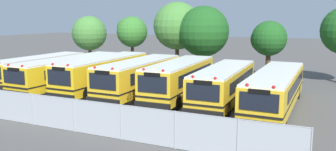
{
  "coord_description": "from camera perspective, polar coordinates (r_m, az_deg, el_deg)",
  "views": [
    {
      "loc": [
        12.91,
        -22.9,
        5.86
      ],
      "look_at": [
        2.44,
        0.0,
        1.6
      ],
      "focal_mm": 37.26,
      "sensor_mm": 36.0,
      "label": 1
    }
  ],
  "objects": [
    {
      "name": "tree_2",
      "position": [
        36.32,
        1.85,
        7.99
      ],
      "size": [
        4.96,
        4.92,
        7.39
      ],
      "color": "#4C3823",
      "rests_on": "ground_plane"
    },
    {
      "name": "school_bus_2",
      "position": [
        28.49,
        -10.51,
        0.54
      ],
      "size": [
        2.48,
        10.42,
        2.76
      ],
      "rotation": [
        0.0,
        0.0,
        3.14
      ],
      "color": "yellow",
      "rests_on": "ground_plane"
    },
    {
      "name": "school_bus_0",
      "position": [
        32.94,
        -20.27,
        1.08
      ],
      "size": [
        2.65,
        9.74,
        2.51
      ],
      "rotation": [
        0.0,
        0.0,
        3.12
      ],
      "color": "yellow",
      "rests_on": "ground_plane"
    },
    {
      "name": "school_bus_4",
      "position": [
        25.27,
        1.88,
        -0.45
      ],
      "size": [
        2.66,
        9.45,
        2.77
      ],
      "rotation": [
        0.0,
        0.0,
        3.17
      ],
      "color": "yellow",
      "rests_on": "ground_plane"
    },
    {
      "name": "chainlink_fence",
      "position": [
        19.47,
        -18.35,
        -5.61
      ],
      "size": [
        25.41,
        0.07,
        1.76
      ],
      "color": "#9EA0A3",
      "rests_on": "ground_plane"
    },
    {
      "name": "tree_3",
      "position": [
        34.85,
        5.73,
        7.4
      ],
      "size": [
        4.99,
        4.99,
        6.93
      ],
      "color": "#4C3823",
      "rests_on": "ground_plane"
    },
    {
      "name": "ground_plane",
      "position": [
        26.94,
        -4.74,
        -3.0
      ],
      "size": [
        160.0,
        160.0,
        0.0
      ],
      "primitive_type": "plane",
      "color": "#514F4C"
    },
    {
      "name": "school_bus_5",
      "position": [
        23.94,
        9.12,
        -1.33
      ],
      "size": [
        2.6,
        9.61,
        2.61
      ],
      "rotation": [
        0.0,
        0.0,
        3.16
      ],
      "color": "yellow",
      "rests_on": "ground_plane"
    },
    {
      "name": "tree_4",
      "position": [
        33.6,
        15.96,
        5.77
      ],
      "size": [
        3.37,
        3.26,
        5.51
      ],
      "color": "#4C3823",
      "rests_on": "ground_plane"
    },
    {
      "name": "tree_0",
      "position": [
        43.68,
        -12.8,
        6.71
      ],
      "size": [
        4.18,
        4.18,
        5.96
      ],
      "color": "#4C3823",
      "rests_on": "ground_plane"
    },
    {
      "name": "tree_1",
      "position": [
        39.67,
        -6.08,
        7.24
      ],
      "size": [
        3.59,
        3.45,
        5.91
      ],
      "color": "#4C3823",
      "rests_on": "ground_plane"
    },
    {
      "name": "school_bus_1",
      "position": [
        30.6,
        -15.72,
        0.79
      ],
      "size": [
        2.88,
        11.66,
        2.58
      ],
      "rotation": [
        0.0,
        0.0,
        3.11
      ],
      "color": "yellow",
      "rests_on": "ground_plane"
    },
    {
      "name": "school_bus_3",
      "position": [
        26.58,
        -4.67,
        -0.02
      ],
      "size": [
        2.55,
        9.84,
        2.72
      ],
      "rotation": [
        0.0,
        0.0,
        3.14
      ],
      "color": "yellow",
      "rests_on": "ground_plane"
    },
    {
      "name": "school_bus_6",
      "position": [
        23.29,
        17.17,
        -2.02
      ],
      "size": [
        2.6,
        11.2,
        2.54
      ],
      "rotation": [
        0.0,
        0.0,
        3.13
      ],
      "color": "yellow",
      "rests_on": "ground_plane"
    }
  ]
}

